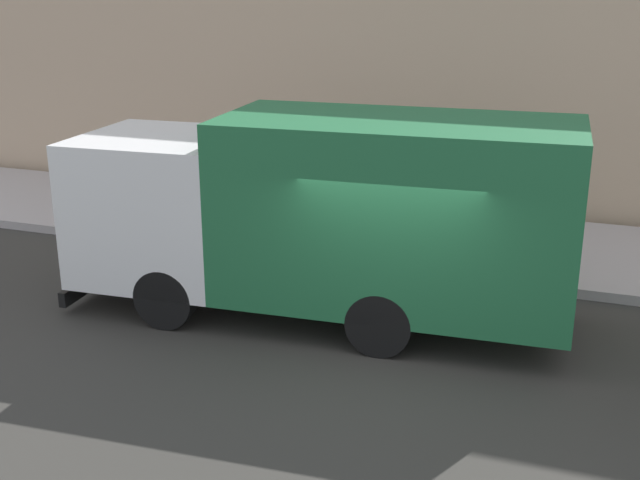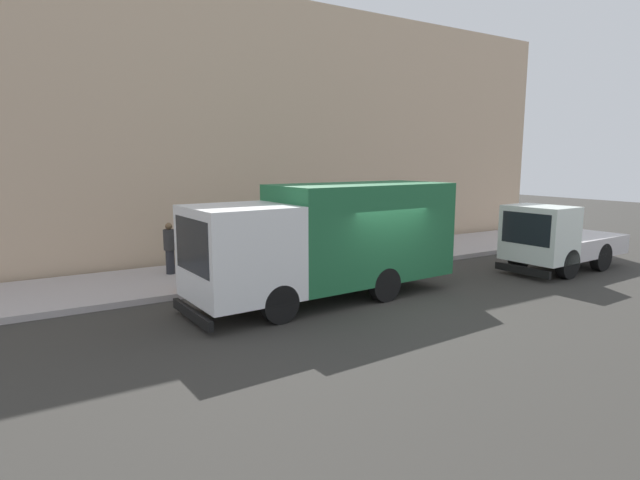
% 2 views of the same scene
% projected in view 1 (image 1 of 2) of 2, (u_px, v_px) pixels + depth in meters
% --- Properties ---
extents(ground, '(80.00, 80.00, 0.00)m').
position_uv_depth(ground, '(388.00, 354.00, 11.29)').
color(ground, '#34322E').
extents(sidewalk, '(4.01, 30.00, 0.17)m').
position_uv_depth(sidewalk, '(454.00, 242.00, 15.74)').
color(sidewalk, '#B1A8A7').
rests_on(sidewalk, ground).
extents(large_utility_truck, '(2.82, 7.77, 3.15)m').
position_uv_depth(large_utility_truck, '(325.00, 211.00, 12.00)').
color(large_utility_truck, white).
rests_on(large_utility_truck, ground).
extents(pedestrian_walking, '(0.50, 0.50, 1.66)m').
position_uv_depth(pedestrian_walking, '(260.00, 171.00, 17.37)').
color(pedestrian_walking, '#26272D').
rests_on(pedestrian_walking, sidewalk).
extents(traffic_cone_orange, '(0.47, 0.47, 0.66)m').
position_uv_depth(traffic_cone_orange, '(203.00, 223.00, 15.52)').
color(traffic_cone_orange, orange).
rests_on(traffic_cone_orange, sidewalk).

